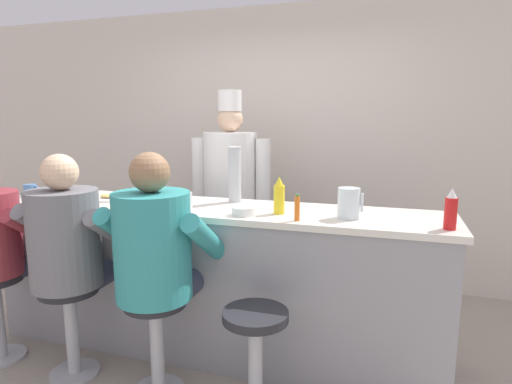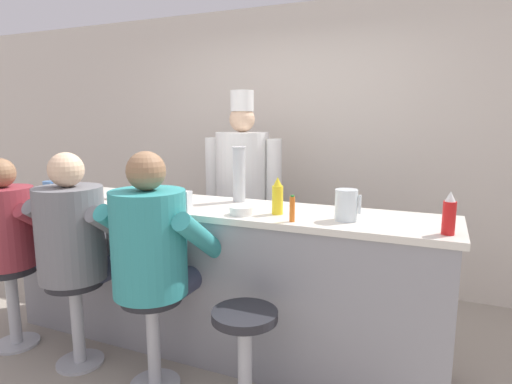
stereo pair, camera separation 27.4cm
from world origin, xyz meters
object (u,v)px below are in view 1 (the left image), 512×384
Objects in this scene: mustard_bottle_yellow at (279,197)px; coffee_mug_tan at (47,193)px; coffee_mug_blue at (31,190)px; diner_seated_grey at (69,244)px; napkin_dispenser_chrome at (181,202)px; breakfast_plate at (108,198)px; cook_in_whites_near at (231,187)px; hot_sauce_bottle_orange at (297,208)px; cereal_bowl at (243,211)px; empty_stool_round at (255,345)px; diner_seated_teal at (157,251)px; cup_stack_steel at (235,175)px; water_pitcher_clear at (349,203)px; ketchup_bottle_red at (451,210)px.

mustard_bottle_yellow is 1.77m from coffee_mug_tan.
coffee_mug_blue is 0.92m from diner_seated_grey.
coffee_mug_tan is (-1.77, -0.03, -0.07)m from mustard_bottle_yellow.
diner_seated_grey is at bearing -32.16° from coffee_mug_blue.
breakfast_plate is at bearing 162.90° from napkin_dispenser_chrome.
diner_seated_grey reaches higher than mustard_bottle_yellow.
coffee_mug_blue is 1.39m from napkin_dispenser_chrome.
breakfast_plate is 1.70× the size of coffee_mug_blue.
hot_sauce_bottle_orange is at bearing -52.82° from cook_in_whites_near.
hot_sauce_bottle_orange is at bearing -7.11° from cereal_bowl.
diner_seated_grey reaches higher than empty_stool_round.
diner_seated_grey is 0.61m from diner_seated_teal.
mustard_bottle_yellow is 0.59× the size of cup_stack_steel.
cereal_bowl is 0.57m from diner_seated_teal.
water_pitcher_clear is at bearing 9.97° from cereal_bowl.
hot_sauce_bottle_orange is 1.38m from cook_in_whites_near.
breakfast_plate is 0.39× the size of empty_stool_round.
empty_stool_round is at bearing -130.92° from water_pitcher_clear.
water_pitcher_clear reaches higher than hot_sauce_bottle_orange.
cereal_bowl is 0.78m from empty_stool_round.
coffee_mug_blue is at bearing 160.90° from diner_seated_teal.
diner_seated_grey is 1.51m from cook_in_whites_near.
hot_sauce_bottle_orange reaches higher than cereal_bowl.
hot_sauce_bottle_orange is 1.92m from coffee_mug_tan.
cup_stack_steel is 0.50m from napkin_dispenser_chrome.
diner_seated_grey is (-0.82, -0.73, -0.38)m from cup_stack_steel.
water_pitcher_clear is 1.03m from napkin_dispenser_chrome.
hot_sauce_bottle_orange is at bearing -4.63° from coffee_mug_blue.
cereal_bowl is at bearing -4.14° from coffee_mug_blue.
empty_stool_round is at bearing -1.70° from diner_seated_grey.
empty_stool_round is at bearing -62.58° from cup_stack_steel.
cup_stack_steel is 0.84m from diner_seated_teal.
coffee_mug_tan is 1.42m from cup_stack_steel.
cereal_bowl is at bearing -151.46° from mustard_bottle_yellow.
diner_seated_teal is at bearing -86.83° from cook_in_whites_near.
hot_sauce_bottle_orange is at bearing -8.09° from breakfast_plate.
mustard_bottle_yellow is at bearing 90.06° from empty_stool_round.
diner_seated_teal is 0.78× the size of cook_in_whites_near.
water_pitcher_clear is 1.29× the size of coffee_mug_tan.
cook_in_whites_near is at bearing 41.90° from coffee_mug_tan.
diner_seated_grey reaches higher than water_pitcher_clear.
cup_stack_steel reaches higher than water_pitcher_clear.
cup_stack_steel reaches higher than napkin_dispenser_chrome.
hot_sauce_bottle_orange is (0.15, -0.15, -0.03)m from mustard_bottle_yellow.
coffee_mug_blue is 0.10× the size of diner_seated_grey.
napkin_dispenser_chrome reaches higher than cereal_bowl.
cook_in_whites_near reaches higher than ketchup_bottle_red.
water_pitcher_clear is at bearing 23.64° from diner_seated_teal.
coffee_mug_tan is 1.08× the size of napkin_dispenser_chrome.
diner_seated_grey is at bearing -179.87° from diner_seated_teal.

